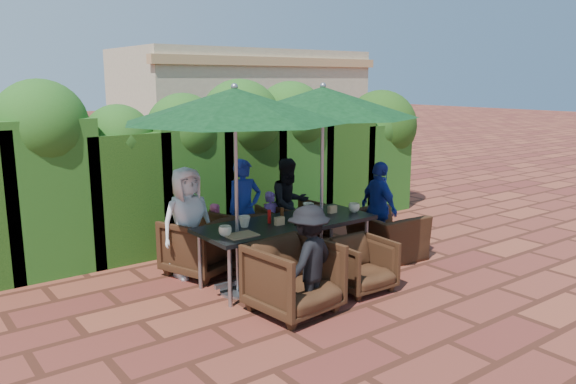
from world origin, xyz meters
TOP-DOWN VIEW (x-y plane):
  - ground at (0.00, 0.00)m, footprint 80.00×80.00m
  - dining_table at (-0.20, 0.12)m, footprint 2.30×0.90m
  - umbrella_left at (-0.96, 0.08)m, footprint 2.55×2.55m
  - umbrella_right at (0.40, 0.16)m, footprint 2.42×2.42m
  - chair_far_left at (-0.98, 0.95)m, footprint 1.02×0.99m
  - chair_far_mid at (-0.21, 1.14)m, footprint 0.88×0.84m
  - chair_far_right at (0.75, 1.14)m, footprint 0.77×0.72m
  - chair_near_left at (-0.77, -0.77)m, footprint 0.92×0.87m
  - chair_near_right at (0.28, -0.73)m, footprint 0.70×0.66m
  - chair_end_right at (1.47, 0.01)m, footprint 0.72×1.03m
  - adult_far_left at (-1.15, 0.98)m, footprint 0.71×0.43m
  - adult_far_mid at (-0.19, 1.13)m, footprint 0.54×0.45m
  - adult_far_right at (0.63, 1.17)m, footprint 0.67×0.43m
  - adult_near_left at (-0.69, -0.92)m, footprint 0.85×0.59m
  - adult_end_right at (1.46, 0.14)m, footprint 0.55×0.86m
  - child_left at (-0.57, 1.24)m, footprint 0.37×0.34m
  - child_right at (0.31, 1.19)m, footprint 0.34×0.28m
  - pedestrian_a at (1.38, 4.29)m, footprint 1.75×1.38m
  - pedestrian_b at (2.26, 4.35)m, footprint 0.94×0.70m
  - pedestrian_c at (3.17, 4.37)m, footprint 1.07×0.87m
  - cup_a at (-1.16, 0.01)m, footprint 0.15×0.15m
  - cup_b at (-0.77, 0.22)m, footprint 0.15×0.15m
  - cup_c at (-0.18, -0.11)m, footprint 0.16×0.16m
  - cup_d at (0.30, 0.31)m, footprint 0.15×0.15m
  - cup_e at (0.83, -0.01)m, footprint 0.15×0.15m
  - ketchup_bottle at (-0.42, 0.19)m, footprint 0.04×0.04m
  - sauce_bottle at (-0.23, 0.19)m, footprint 0.04×0.04m
  - serving_tray at (-1.01, -0.10)m, footprint 0.35×0.25m
  - number_block_left at (-0.37, 0.04)m, footprint 0.12×0.06m
  - number_block_right at (0.56, 0.13)m, footprint 0.12×0.06m
  - hedge_wall at (-0.18, 2.32)m, footprint 9.10×1.60m
  - building at (3.50, 6.99)m, footprint 6.20×3.08m

SIDE VIEW (x-z plane):
  - ground at x=0.00m, z-range 0.00..0.00m
  - chair_near_right at x=0.28m, z-range 0.00..0.69m
  - chair_far_right at x=0.75m, z-range 0.00..0.75m
  - chair_far_mid at x=-0.21m, z-range 0.00..0.78m
  - child_left at x=-0.57m, z-range 0.00..0.83m
  - chair_far_left at x=-0.98m, z-range 0.00..0.83m
  - chair_end_right at x=1.47m, z-range 0.00..0.86m
  - chair_near_left at x=-0.77m, z-range 0.00..0.87m
  - child_right at x=0.31m, z-range 0.00..0.90m
  - adult_near_left at x=-0.69m, z-range 0.00..1.22m
  - dining_table at x=-0.20m, z-range 0.30..1.05m
  - adult_far_right at x=0.63m, z-range 0.00..1.36m
  - adult_end_right at x=1.46m, z-range 0.00..1.36m
  - adult_far_mid at x=-0.19m, z-range 0.00..1.42m
  - adult_far_left at x=-1.15m, z-range 0.00..1.42m
  - serving_tray at x=-1.01m, z-range 0.75..0.77m
  - pedestrian_c at x=3.17m, z-range 0.00..1.53m
  - number_block_left at x=-0.37m, z-range 0.75..0.85m
  - number_block_right at x=0.56m, z-range 0.75..0.85m
  - cup_a at x=-1.16m, z-range 0.75..0.87m
  - cup_e at x=0.83m, z-range 0.75..0.87m
  - cup_c at x=-0.18m, z-range 0.75..0.88m
  - cup_b at x=-0.77m, z-range 0.75..0.89m
  - cup_d at x=0.30m, z-range 0.75..0.89m
  - ketchup_bottle at x=-0.42m, z-range 0.75..0.92m
  - sauce_bottle at x=-0.23m, z-range 0.75..0.92m
  - pedestrian_b at x=2.26m, z-range 0.00..1.75m
  - pedestrian_a at x=1.38m, z-range 0.00..1.80m
  - hedge_wall at x=-0.18m, z-range 0.10..2.61m
  - building at x=3.50m, z-range 0.01..3.21m
  - umbrella_right at x=0.40m, z-range 0.98..3.44m
  - umbrella_left at x=-0.96m, z-range 0.98..3.44m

